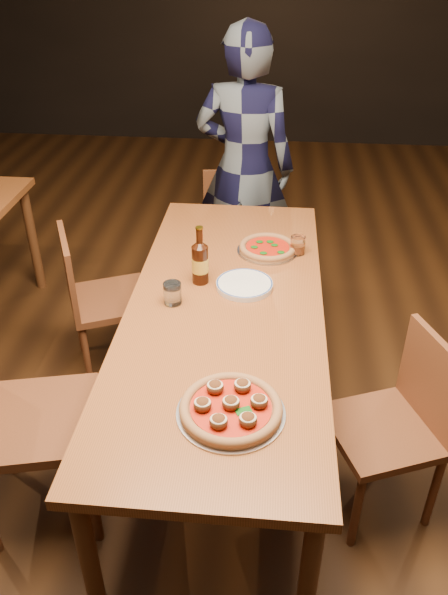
# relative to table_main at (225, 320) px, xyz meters

# --- Properties ---
(ground) EXTENTS (9.00, 9.00, 0.00)m
(ground) POSITION_rel_table_main_xyz_m (0.00, 0.00, -0.68)
(ground) COLOR black
(room_shell) EXTENTS (9.00, 9.00, 9.00)m
(room_shell) POSITION_rel_table_main_xyz_m (0.00, 0.00, 1.18)
(room_shell) COLOR black
(room_shell) RESTS_ON ground
(table_main) EXTENTS (0.80, 2.00, 0.75)m
(table_main) POSITION_rel_table_main_xyz_m (0.00, 0.00, 0.00)
(table_main) COLOR brown
(table_main) RESTS_ON ground
(chair_main_nw) EXTENTS (0.55, 0.55, 0.98)m
(chair_main_nw) POSITION_rel_table_main_xyz_m (-0.68, -0.45, -0.19)
(chair_main_nw) COLOR #592D17
(chair_main_nw) RESTS_ON ground
(chair_main_sw) EXTENTS (0.52, 0.52, 0.85)m
(chair_main_sw) POSITION_rel_table_main_xyz_m (-0.65, 0.49, -0.25)
(chair_main_sw) COLOR #592D17
(chair_main_sw) RESTS_ON ground
(chair_main_e) EXTENTS (0.51, 0.51, 0.84)m
(chair_main_e) POSITION_rel_table_main_xyz_m (0.64, -0.31, -0.26)
(chair_main_e) COLOR #592D17
(chair_main_e) RESTS_ON ground
(chair_end) EXTENTS (0.42, 0.42, 0.81)m
(chair_end) POSITION_rel_table_main_xyz_m (-0.06, 1.30, -0.27)
(chair_end) COLOR #592D17
(chair_end) RESTS_ON ground
(pizza_meatball) EXTENTS (0.35, 0.35, 0.06)m
(pizza_meatball) POSITION_rel_table_main_xyz_m (0.08, -0.62, 0.10)
(pizza_meatball) COLOR #B7B7BF
(pizza_meatball) RESTS_ON table_main
(pizza_margherita) EXTENTS (0.29, 0.29, 0.04)m
(pizza_margherita) POSITION_rel_table_main_xyz_m (0.16, 0.48, 0.09)
(pizza_margherita) COLOR #B7B7BF
(pizza_margherita) RESTS_ON table_main
(plate_stack) EXTENTS (0.24, 0.24, 0.02)m
(plate_stack) POSITION_rel_table_main_xyz_m (0.07, 0.15, 0.08)
(plate_stack) COLOR white
(plate_stack) RESTS_ON table_main
(beer_bottle) EXTENTS (0.07, 0.07, 0.26)m
(beer_bottle) POSITION_rel_table_main_xyz_m (-0.12, 0.17, 0.16)
(beer_bottle) COLOR black
(beer_bottle) RESTS_ON table_main
(water_glass) EXTENTS (0.07, 0.07, 0.09)m
(water_glass) POSITION_rel_table_main_xyz_m (-0.22, -0.00, 0.12)
(water_glass) COLOR white
(water_glass) RESTS_ON table_main
(amber_glass) EXTENTS (0.07, 0.07, 0.09)m
(amber_glass) POSITION_rel_table_main_xyz_m (0.30, 0.47, 0.12)
(amber_glass) COLOR #9F4111
(amber_glass) RESTS_ON table_main
(diner) EXTENTS (0.65, 0.48, 1.65)m
(diner) POSITION_rel_table_main_xyz_m (-0.01, 1.38, 0.15)
(diner) COLOR black
(diner) RESTS_ON ground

